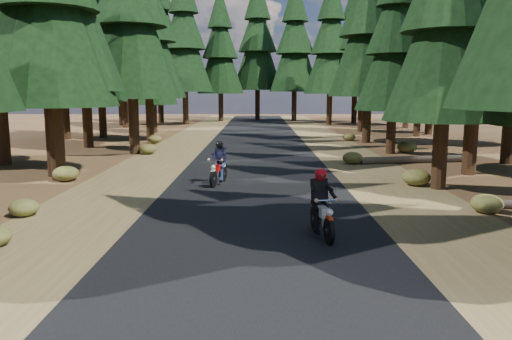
# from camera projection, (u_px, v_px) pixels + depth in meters

# --- Properties ---
(ground) EXTENTS (120.00, 120.00, 0.00)m
(ground) POSITION_uv_depth(u_px,v_px,m) (256.00, 224.00, 12.21)
(ground) COLOR #4B301A
(ground) RESTS_ON ground
(road) EXTENTS (6.00, 100.00, 0.01)m
(road) POSITION_uv_depth(u_px,v_px,m) (256.00, 186.00, 17.15)
(road) COLOR black
(road) RESTS_ON ground
(shoulder_l) EXTENTS (3.20, 100.00, 0.01)m
(shoulder_l) POSITION_uv_depth(u_px,v_px,m) (123.00, 186.00, 17.16)
(shoulder_l) COLOR brown
(shoulder_l) RESTS_ON ground
(shoulder_r) EXTENTS (3.20, 100.00, 0.01)m
(shoulder_r) POSITION_uv_depth(u_px,v_px,m) (390.00, 186.00, 17.13)
(shoulder_r) COLOR brown
(shoulder_r) RESTS_ON ground
(pine_forest) EXTENTS (34.59, 55.08, 16.32)m
(pine_forest) POSITION_uv_depth(u_px,v_px,m) (257.00, 17.00, 31.77)
(pine_forest) COLOR black
(pine_forest) RESTS_ON ground
(log_near) EXTENTS (4.95, 1.16, 0.32)m
(log_near) POSITION_uv_depth(u_px,v_px,m) (413.00, 159.00, 22.59)
(log_near) COLOR #4C4233
(log_near) RESTS_ON ground
(understory_shrubs) EXTENTS (15.79, 31.06, 0.61)m
(understory_shrubs) POSITION_uv_depth(u_px,v_px,m) (293.00, 167.00, 19.60)
(understory_shrubs) COLOR #474C1E
(understory_shrubs) RESTS_ON ground
(rider_lead) EXTENTS (0.78, 1.76, 1.52)m
(rider_lead) POSITION_uv_depth(u_px,v_px,m) (322.00, 215.00, 11.03)
(rider_lead) COLOR beige
(rider_lead) RESTS_ON road
(rider_follow) EXTENTS (0.91, 1.78, 1.52)m
(rider_follow) POSITION_uv_depth(u_px,v_px,m) (218.00, 170.00, 17.28)
(rider_follow) COLOR #A80B0B
(rider_follow) RESTS_ON road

